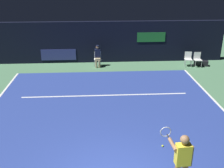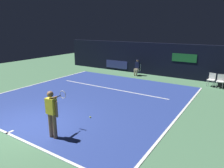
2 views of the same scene
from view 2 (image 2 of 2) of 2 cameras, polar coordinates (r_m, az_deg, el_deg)
name	(u,v)px [view 2 (image 2 of 2)]	position (r m, az deg, el deg)	size (l,w,h in m)	color
ground_plane	(93,96)	(11.88, -5.33, -3.40)	(30.73, 30.73, 0.00)	#4C7A56
court_surface	(93,96)	(11.88, -5.33, -3.37)	(9.86, 10.31, 0.01)	navy
line_baseline	(7,133)	(8.78, -26.81, -11.94)	(9.86, 0.10, 0.01)	white
line_sideline_left	(179,115)	(9.82, 17.96, -8.12)	(0.10, 10.31, 0.01)	white
line_sideline_right	(37,84)	(15.27, -19.91, 0.03)	(0.10, 10.31, 0.01)	white
line_service	(110,89)	(13.27, -0.53, -1.26)	(7.69, 0.10, 0.01)	white
line_centre_mark	(10,132)	(8.82, -26.25, -11.73)	(0.10, 0.30, 0.01)	white
back_wall	(146,58)	(17.67, 9.23, 6.96)	(15.74, 0.33, 2.60)	black
tennis_player	(52,111)	(7.50, -16.10, -7.25)	(0.66, 0.93, 1.73)	#8C6647
line_judge_on_chair	(137,67)	(16.97, 6.90, 4.61)	(0.45, 0.53, 1.32)	white
courtside_chair_near	(220,80)	(15.05, 27.58, 0.89)	(0.45, 0.42, 0.88)	white
courtside_chair_far	(211,79)	(15.24, 25.63, 1.28)	(0.50, 0.48, 0.88)	white
tennis_ball	(90,117)	(9.12, -5.99, -9.02)	(0.07, 0.07, 0.07)	#CCE033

